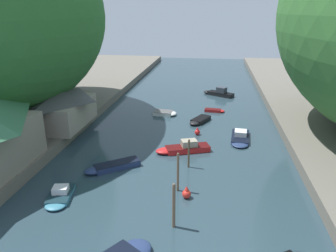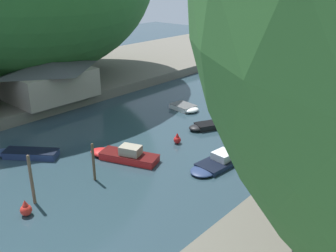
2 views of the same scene
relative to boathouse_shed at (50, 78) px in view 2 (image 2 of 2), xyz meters
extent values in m
plane|color=#283D47|center=(15.20, 4.73, -3.46)|extent=(130.00, 130.00, 0.00)
cube|color=#666056|center=(-8.47, 4.73, -2.86)|extent=(22.00, 120.00, 1.19)
cube|color=gray|center=(0.00, 0.00, -0.67)|extent=(6.74, 9.03, 3.19)
pyramid|color=#4C4C51|center=(0.00, 0.00, 1.53)|extent=(7.28, 9.75, 1.21)
cube|color=red|center=(19.27, 12.26, -3.28)|extent=(2.58, 1.50, 0.36)
ellipsoid|color=red|center=(20.49, 12.11, -3.28)|extent=(1.36, 1.29, 0.36)
cube|color=#450A0A|center=(19.27, 12.26, -3.08)|extent=(2.63, 1.53, 0.03)
cube|color=white|center=(11.86, 9.58, -3.19)|extent=(2.94, 2.30, 0.54)
ellipsoid|color=white|center=(13.20, 9.40, -3.19)|extent=(1.58, 2.03, 0.54)
cube|color=#525252|center=(11.86, 9.58, -2.91)|extent=(3.00, 2.34, 0.03)
cube|color=black|center=(17.64, 7.16, -3.18)|extent=(2.84, 3.69, 0.55)
ellipsoid|color=black|center=(16.91, 5.65, -3.18)|extent=(2.04, 2.15, 0.55)
cube|color=black|center=(17.64, 7.16, -2.90)|extent=(2.90, 3.77, 0.03)
cube|color=black|center=(20.54, 22.29, -3.15)|extent=(4.97, 3.88, 0.62)
ellipsoid|color=black|center=(18.50, 23.47, -3.15)|extent=(2.88, 2.63, 0.62)
cube|color=black|center=(20.54, 22.29, -2.83)|extent=(5.07, 3.96, 0.03)
cube|color=#333842|center=(20.67, 22.22, -2.34)|extent=(2.05, 1.89, 1.01)
cube|color=navy|center=(9.99, -8.43, -3.16)|extent=(4.46, 3.83, 0.59)
ellipsoid|color=navy|center=(8.19, -9.77, -3.16)|extent=(2.62, 2.44, 0.59)
cube|color=black|center=(9.99, -8.43, -2.85)|extent=(4.55, 3.91, 0.03)
cube|color=navy|center=(22.78, 1.38, -3.27)|extent=(2.44, 4.68, 0.37)
ellipsoid|color=navy|center=(22.58, -0.87, -3.27)|extent=(2.15, 2.42, 0.37)
cube|color=black|center=(22.78, 1.38, -3.07)|extent=(2.49, 4.77, 0.03)
cube|color=silver|center=(22.79, 1.52, -2.77)|extent=(1.58, 1.70, 0.63)
cube|color=red|center=(16.66, -3.30, -3.17)|extent=(5.14, 3.28, 0.57)
ellipsoid|color=red|center=(14.38, -4.15, -3.17)|extent=(2.84, 2.36, 0.57)
cube|color=#450A0A|center=(16.66, -3.30, -2.88)|extent=(5.24, 3.35, 0.03)
cube|color=#9E937F|center=(16.80, -3.24, -2.51)|extent=(2.01, 1.71, 0.75)
cylinder|color=brown|center=(16.51, -11.88, -1.70)|extent=(0.22, 0.22, 3.51)
sphere|color=brown|center=(16.51, -11.88, 0.10)|extent=(0.19, 0.19, 0.19)
cylinder|color=brown|center=(17.07, -7.21, -2.00)|extent=(0.20, 0.20, 2.91)
sphere|color=brown|center=(17.07, -7.21, -0.50)|extent=(0.18, 0.18, 0.18)
sphere|color=red|center=(17.38, -12.96, -3.08)|extent=(0.76, 0.76, 0.76)
cone|color=red|center=(17.38, -12.96, -2.51)|extent=(0.38, 0.38, 0.38)
sphere|color=red|center=(17.45, 1.96, -3.11)|extent=(0.69, 0.69, 0.69)
cone|color=red|center=(17.45, 1.96, -2.59)|extent=(0.35, 0.35, 0.35)
camera|label=1|loc=(19.22, -37.03, 11.72)|focal=35.00mm
camera|label=2|loc=(37.68, -21.96, 11.00)|focal=40.00mm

